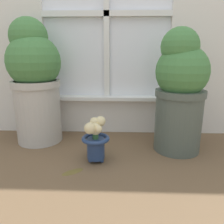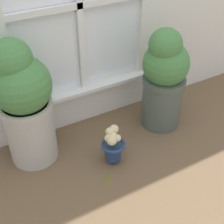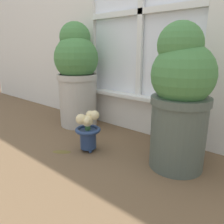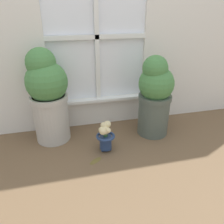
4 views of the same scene
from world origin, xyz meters
name	(u,v)px [view 2 (image 2 of 4)]	position (x,y,z in m)	size (l,w,h in m)	color
ground_plane	(128,171)	(0.00, 0.00, 0.00)	(10.00, 10.00, 0.00)	brown
potted_plant_left	(24,102)	(-0.43, 0.39, 0.40)	(0.32, 0.32, 0.76)	#B7B2A8
potted_plant_right	(164,78)	(0.42, 0.28, 0.36)	(0.29, 0.29, 0.69)	#4C564C
flower_vase	(113,144)	(-0.03, 0.12, 0.13)	(0.15, 0.15, 0.24)	navy
fallen_leaf	(107,178)	(-0.13, 0.00, 0.00)	(0.11, 0.10, 0.01)	brown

